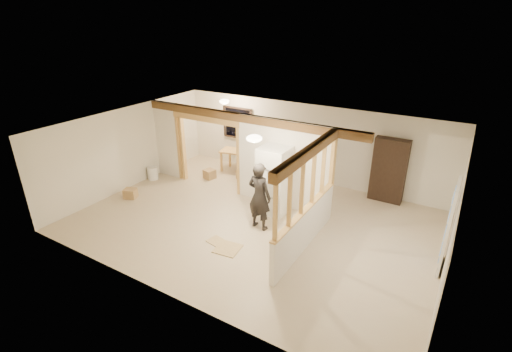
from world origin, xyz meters
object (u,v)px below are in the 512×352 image
Objects in this scene: shop_vac at (176,161)px; bookshelf at (389,171)px; woman at (259,196)px; work_table at (239,161)px; refrigerator at (274,180)px.

bookshelf is at bearing 11.44° from shop_vac.
woman is 1.43× the size of work_table.
work_table is at bearing 25.47° from shop_vac.
shop_vac is at bearing -16.85° from woman.
bookshelf is (2.39, 3.20, 0.06)m from woman.
bookshelf is (4.82, 0.42, 0.55)m from work_table.
woman is at bearing -84.29° from refrigerator.
bookshelf reaches higher than work_table.
work_table is at bearing -43.51° from woman.
work_table is 2.01× the size of shop_vac.
woman reaches higher than shop_vac.
bookshelf is (6.84, 1.38, 0.63)m from shop_vac.
shop_vac is at bearing 168.70° from refrigerator.
refrigerator is 3.02m from work_table.
refrigerator reaches higher than shop_vac.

